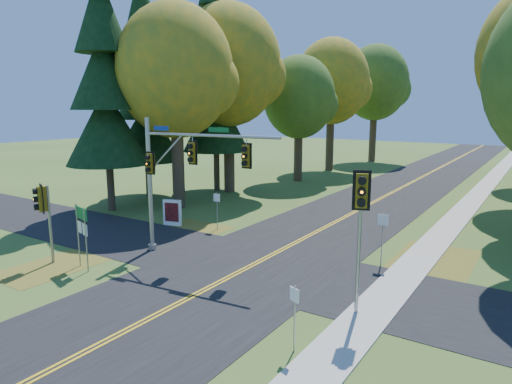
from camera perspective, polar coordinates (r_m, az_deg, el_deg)
The scene contains 25 objects.
ground at distance 19.62m, azimuth -3.70°, elevation -10.78°, with size 160.00×160.00×0.00m, color #3A591F.
road_main at distance 19.62m, azimuth -3.70°, elevation -10.76°, with size 8.00×160.00×0.02m, color black.
road_cross at distance 21.15m, azimuth -0.41°, elevation -9.12°, with size 60.00×6.00×0.02m, color black.
centerline_left at distance 19.67m, azimuth -3.94°, elevation -10.66°, with size 0.10×160.00×0.01m, color gold.
centerline_right at distance 19.56m, azimuth -3.47°, elevation -10.78°, with size 0.10×160.00×0.01m, color gold.
sidewalk_east at distance 16.93m, azimuth 13.93°, elevation -14.62°, with size 1.60×160.00×0.06m, color #9E998E.
leaf_patch_w_near at distance 26.51m, azimuth -9.81°, elevation -5.16°, with size 4.00×6.00×0.00m, color brown.
leaf_patch_e at distance 22.19m, azimuth 20.65°, elevation -8.88°, with size 3.50×8.00×0.00m, color brown.
leaf_patch_w_far at distance 22.98m, azimuth -23.78°, elevation -8.43°, with size 3.00×5.00×0.00m, color brown.
tree_w_a at distance 32.70m, azimuth -9.88°, elevation 14.59°, with size 8.00×8.00×14.15m.
tree_w_b at distance 38.46m, azimuth -3.32°, elevation 15.44°, with size 8.60×8.60×15.38m.
tree_w_c at distance 44.12m, azimuth 5.52°, elevation 11.65°, with size 6.80×6.80×11.91m.
tree_w_d at distance 52.29m, azimuth 9.55°, elevation 13.41°, with size 8.20×8.20×14.56m.
tree_w_e at distance 62.02m, azimuth 14.77°, elevation 13.04°, with size 8.40×8.40×14.97m.
pine_a at distance 32.83m, azimuth -18.46°, elevation 13.67°, with size 5.60×5.60×19.48m.
pine_b at distance 37.21m, azimuth -13.70°, elevation 11.92°, with size 5.60×5.60×17.31m.
pine_c at distance 38.95m, azimuth -5.13°, elevation 14.36°, with size 5.60×5.60×20.56m.
traffic_mast at distance 21.83m, azimuth -9.73°, elevation 2.88°, with size 7.29×1.14×6.64m.
east_signal_pole at distance 15.51m, azimuth 12.97°, elevation -1.83°, with size 0.56×0.68×5.13m.
ped_signal_pole at distance 22.76m, azimuth -25.10°, elevation -1.47°, with size 0.56×0.68×3.74m.
route_sign_cluster at distance 21.55m, azimuth -20.97°, elevation -3.83°, with size 1.31×0.41×2.89m.
info_kiosk at distance 28.21m, azimuth -10.43°, elevation -2.56°, with size 1.14×0.51×1.59m.
reg_sign_e_north at distance 21.39m, azimuth 15.55°, elevation -4.53°, with size 0.48×0.09×2.49m.
reg_sign_e_south at distance 13.77m, azimuth 4.83°, elevation -14.09°, with size 0.37×0.18×2.07m.
reg_sign_w at distance 26.76m, azimuth -4.91°, elevation -1.55°, with size 0.42×0.09×2.22m.
Camera 1 is at (11.01, -14.57, 7.18)m, focal length 32.00 mm.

